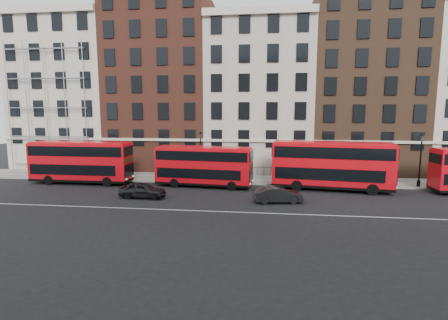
# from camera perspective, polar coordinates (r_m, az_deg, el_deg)

# --- Properties ---
(ground) EXTENTS (120.00, 120.00, 0.00)m
(ground) POSITION_cam_1_polar(r_m,az_deg,el_deg) (28.81, 4.64, -7.43)
(ground) COLOR black
(ground) RESTS_ON ground
(pavement) EXTENTS (80.00, 5.00, 0.15)m
(pavement) POSITION_cam_1_polar(r_m,az_deg,el_deg) (39.00, 5.31, -3.19)
(pavement) COLOR gray
(pavement) RESTS_ON ground
(kerb) EXTENTS (80.00, 0.30, 0.16)m
(kerb) POSITION_cam_1_polar(r_m,az_deg,el_deg) (36.55, 5.18, -3.95)
(kerb) COLOR gray
(kerb) RESTS_ON ground
(road_centre_line) EXTENTS (70.00, 0.12, 0.01)m
(road_centre_line) POSITION_cam_1_polar(r_m,az_deg,el_deg) (26.88, 4.45, -8.56)
(road_centre_line) COLOR white
(road_centre_line) RESTS_ON ground
(building_terrace) EXTENTS (64.00, 11.95, 22.00)m
(building_terrace) POSITION_cam_1_polar(r_m,az_deg,el_deg) (45.70, 5.39, 11.27)
(building_terrace) COLOR #B4AC9C
(building_terrace) RESTS_ON ground
(bus_a) EXTENTS (10.64, 2.67, 4.46)m
(bus_a) POSITION_cam_1_polar(r_m,az_deg,el_deg) (39.77, -22.38, -0.17)
(bus_a) COLOR red
(bus_a) RESTS_ON ground
(bus_b) EXTENTS (9.91, 3.33, 4.09)m
(bus_b) POSITION_cam_1_polar(r_m,az_deg,el_deg) (35.27, -3.39, -0.89)
(bus_b) COLOR red
(bus_b) RESTS_ON ground
(bus_c) EXTENTS (11.49, 4.14, 4.72)m
(bus_c) POSITION_cam_1_polar(r_m,az_deg,el_deg) (35.18, 17.09, -0.69)
(bus_c) COLOR red
(bus_c) RESTS_ON ground
(car_rear) EXTENTS (4.16, 1.78, 1.40)m
(car_rear) POSITION_cam_1_polar(r_m,az_deg,el_deg) (31.89, -13.15, -4.79)
(car_rear) COLOR black
(car_rear) RESTS_ON ground
(car_front) EXTENTS (4.30, 2.11, 1.35)m
(car_front) POSITION_cam_1_polar(r_m,az_deg,el_deg) (29.83, 8.84, -5.61)
(car_front) COLOR black
(car_front) RESTS_ON ground
(lamp_post_left) EXTENTS (0.44, 0.44, 5.33)m
(lamp_post_left) POSITION_cam_1_polar(r_m,az_deg,el_deg) (37.56, -3.82, 1.03)
(lamp_post_left) COLOR black
(lamp_post_left) RESTS_ON pavement
(lamp_post_right) EXTENTS (0.44, 0.44, 5.33)m
(lamp_post_right) POSITION_cam_1_polar(r_m,az_deg,el_deg) (39.66, 29.43, 0.37)
(lamp_post_right) COLOR black
(lamp_post_right) RESTS_ON pavement
(iron_railings) EXTENTS (6.60, 0.06, 1.00)m
(iron_railings) POSITION_cam_1_polar(r_m,az_deg,el_deg) (41.06, 5.42, -1.80)
(iron_railings) COLOR black
(iron_railings) RESTS_ON pavement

